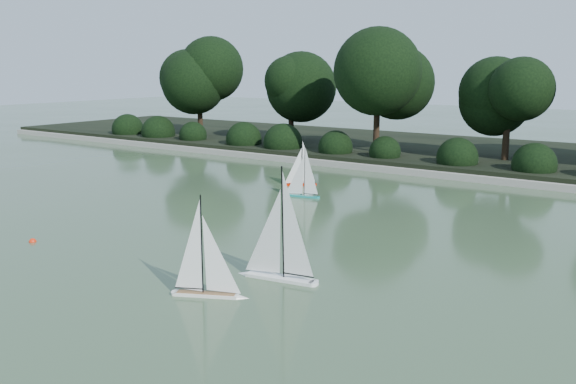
{
  "coord_description": "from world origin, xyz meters",
  "views": [
    {
      "loc": [
        6.65,
        -7.57,
        3.05
      ],
      "look_at": [
        -0.21,
        2.07,
        0.7
      ],
      "focal_mm": 40.0,
      "sensor_mm": 36.0,
      "label": 1
    }
  ],
  "objects_px": {
    "sailboat_white_a": "(274,260)",
    "sailboat_white_b": "(212,280)",
    "race_buoy": "(33,242)",
    "sailboat_orange": "(298,178)",
    "sailboat_teal": "(300,188)"
  },
  "relations": [
    {
      "from": "sailboat_white_a",
      "to": "race_buoy",
      "type": "height_order",
      "value": "sailboat_white_a"
    },
    {
      "from": "sailboat_orange",
      "to": "sailboat_white_b",
      "type": "bearing_deg",
      "value": -63.52
    },
    {
      "from": "sailboat_orange",
      "to": "sailboat_teal",
      "type": "height_order",
      "value": "sailboat_teal"
    },
    {
      "from": "sailboat_white_a",
      "to": "sailboat_white_b",
      "type": "distance_m",
      "value": 1.09
    },
    {
      "from": "sailboat_white_a",
      "to": "sailboat_teal",
      "type": "xyz_separation_m",
      "value": [
        -3.04,
        5.09,
        -0.07
      ]
    },
    {
      "from": "sailboat_white_a",
      "to": "sailboat_teal",
      "type": "bearing_deg",
      "value": 120.87
    },
    {
      "from": "race_buoy",
      "to": "sailboat_white_a",
      "type": "bearing_deg",
      "value": 10.67
    },
    {
      "from": "sailboat_teal",
      "to": "race_buoy",
      "type": "distance_m",
      "value": 6.18
    },
    {
      "from": "sailboat_orange",
      "to": "race_buoy",
      "type": "height_order",
      "value": "sailboat_orange"
    },
    {
      "from": "sailboat_white_b",
      "to": "sailboat_teal",
      "type": "xyz_separation_m",
      "value": [
        -2.79,
        6.15,
        -0.02
      ]
    },
    {
      "from": "sailboat_white_a",
      "to": "race_buoy",
      "type": "distance_m",
      "value": 4.73
    },
    {
      "from": "sailboat_white_a",
      "to": "sailboat_white_b",
      "type": "xyz_separation_m",
      "value": [
        -0.26,
        -1.06,
        -0.05
      ]
    },
    {
      "from": "sailboat_white_a",
      "to": "sailboat_white_b",
      "type": "height_order",
      "value": "sailboat_white_a"
    },
    {
      "from": "sailboat_white_b",
      "to": "sailboat_orange",
      "type": "distance_m",
      "value": 8.19
    },
    {
      "from": "sailboat_white_a",
      "to": "sailboat_white_b",
      "type": "relative_size",
      "value": 1.21
    }
  ]
}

